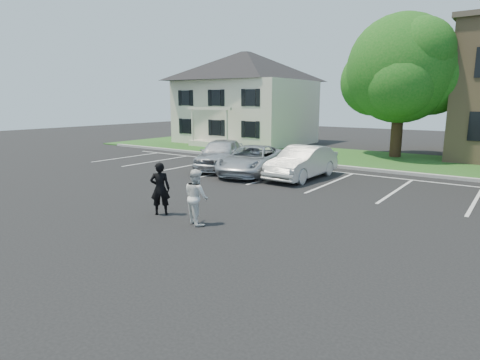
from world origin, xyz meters
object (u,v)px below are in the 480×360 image
(tree, at_px, (403,71))
(man_white_shirt, at_px, (196,197))
(man_black_suit, at_px, (160,189))
(car_silver_minivan, at_px, (252,160))
(house, at_px, (246,98))
(car_silver_west, at_px, (221,154))
(car_white_sedan, at_px, (302,162))

(tree, xyz_separation_m, man_white_shirt, (-1.05, -17.98, -4.53))
(man_black_suit, relative_size, man_white_shirt, 1.03)
(man_white_shirt, xyz_separation_m, car_silver_minivan, (-3.26, 7.80, -0.12))
(house, xyz_separation_m, man_white_shirt, (12.17, -20.02, -3.01))
(car_silver_west, bearing_deg, man_white_shirt, -78.61)
(tree, height_order, car_silver_minivan, tree)
(tree, bearing_deg, car_white_sedan, -100.35)
(car_silver_west, relative_size, car_silver_minivan, 0.95)
(tree, relative_size, car_white_sedan, 1.93)
(man_black_suit, distance_m, car_silver_minivan, 7.91)
(house, bearing_deg, car_silver_west, -60.64)
(house, height_order, car_silver_west, house)
(house, height_order, car_white_sedan, house)
(car_silver_west, distance_m, car_silver_minivan, 2.22)
(tree, bearing_deg, car_silver_west, -123.32)
(car_white_sedan, bearing_deg, man_black_suit, -94.64)
(car_silver_minivan, bearing_deg, man_white_shirt, -80.50)
(man_white_shirt, relative_size, car_silver_west, 0.35)
(tree, bearing_deg, car_silver_minivan, -112.92)
(tree, xyz_separation_m, car_white_sedan, (-1.78, -9.76, -4.60))
(car_white_sedan, bearing_deg, tree, 80.99)
(car_silver_west, relative_size, car_white_sedan, 1.04)
(car_silver_minivan, bearing_deg, car_silver_west, 159.28)
(car_silver_west, distance_m, car_white_sedan, 4.73)
(car_silver_west, xyz_separation_m, car_white_sedan, (4.72, 0.13, -0.06))
(car_silver_west, bearing_deg, tree, 34.04)
(car_silver_minivan, distance_m, car_white_sedan, 2.56)
(tree, relative_size, man_black_suit, 5.19)
(house, height_order, man_black_suit, house)
(man_black_suit, distance_m, man_white_shirt, 1.59)
(tree, xyz_separation_m, car_silver_minivan, (-4.31, -10.19, -4.65))
(tree, height_order, car_silver_west, tree)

